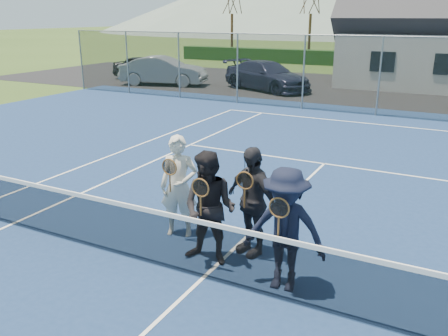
# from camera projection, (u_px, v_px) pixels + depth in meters

# --- Properties ---
(ground) EXTENTS (220.00, 220.00, 0.00)m
(ground) POSITION_uv_depth(u_px,v_px,m) (400.00, 93.00, 23.92)
(ground) COLOR #334D1B
(ground) RESTS_ON ground
(court_surface) EXTENTS (30.00, 30.00, 0.02)m
(court_surface) POSITION_uv_depth(u_px,v_px,m) (203.00, 279.00, 7.03)
(court_surface) COLOR navy
(court_surface) RESTS_ON ground
(tarmac_carpark) EXTENTS (40.00, 12.00, 0.01)m
(tarmac_carpark) POSITION_uv_depth(u_px,v_px,m) (323.00, 87.00, 25.67)
(tarmac_carpark) COLOR black
(tarmac_carpark) RESTS_ON ground
(hedge_row) EXTENTS (40.00, 1.20, 1.10)m
(hedge_row) POSITION_uv_depth(u_px,v_px,m) (425.00, 62.00, 33.89)
(hedge_row) COLOR black
(hedge_row) RESTS_ON ground
(car_a) EXTENTS (4.29, 2.07, 1.41)m
(car_a) POSITION_uv_depth(u_px,v_px,m) (147.00, 68.00, 28.67)
(car_a) COLOR black
(car_a) RESTS_ON ground
(car_b) EXTENTS (5.03, 2.87, 1.57)m
(car_b) POSITION_uv_depth(u_px,v_px,m) (163.00, 71.00, 26.33)
(car_b) COLOR gray
(car_b) RESTS_ON ground
(car_c) EXTENTS (5.51, 3.90, 1.48)m
(car_c) POSITION_uv_depth(u_px,v_px,m) (267.00, 76.00, 24.52)
(car_c) COLOR #1A1C35
(car_c) RESTS_ON ground
(court_markings) EXTENTS (11.03, 23.83, 0.01)m
(court_markings) POSITION_uv_depth(u_px,v_px,m) (203.00, 278.00, 7.02)
(court_markings) COLOR white
(court_markings) RESTS_ON court_surface
(tennis_net) EXTENTS (11.68, 0.08, 1.10)m
(tennis_net) POSITION_uv_depth(u_px,v_px,m) (202.00, 247.00, 6.87)
(tennis_net) COLOR slate
(tennis_net) RESTS_ON ground
(perimeter_fence) EXTENTS (30.07, 0.07, 3.02)m
(perimeter_fence) POSITION_uv_depth(u_px,v_px,m) (380.00, 76.00, 17.96)
(perimeter_fence) COLOR slate
(perimeter_fence) RESTS_ON ground
(player_a) EXTENTS (0.76, 0.63, 1.80)m
(player_a) POSITION_uv_depth(u_px,v_px,m) (179.00, 186.00, 8.18)
(player_a) COLOR beige
(player_a) RESTS_ON court_surface
(player_b) EXTENTS (0.91, 0.72, 1.80)m
(player_b) POSITION_uv_depth(u_px,v_px,m) (210.00, 209.00, 7.25)
(player_b) COLOR black
(player_b) RESTS_ON court_surface
(player_c) EXTENTS (1.14, 0.80, 1.80)m
(player_c) POSITION_uv_depth(u_px,v_px,m) (252.00, 201.00, 7.54)
(player_c) COLOR #242429
(player_c) RESTS_ON court_surface
(player_d) EXTENTS (1.21, 0.76, 1.80)m
(player_d) POSITION_uv_depth(u_px,v_px,m) (285.00, 230.00, 6.53)
(player_d) COLOR black
(player_d) RESTS_ON court_surface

